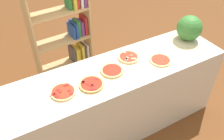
{
  "coord_description": "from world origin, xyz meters",
  "views": [
    {
      "loc": [
        -0.9,
        -1.59,
        2.39
      ],
      "look_at": [
        0.0,
        0.0,
        0.9
      ],
      "focal_mm": 38.75,
      "sensor_mm": 36.0,
      "label": 1
    }
  ],
  "objects_px": {
    "pizza_plain_2": "(112,71)",
    "pizza_plain_4": "(160,60)",
    "pizza_pepperoni_0": "(63,92)",
    "bookshelf": "(69,38)",
    "watermelon": "(189,28)",
    "pizza_mushroom_3": "(129,57)",
    "pizza_pepperoni_1": "(91,84)"
  },
  "relations": [
    {
      "from": "pizza_plain_2",
      "to": "pizza_plain_4",
      "type": "height_order",
      "value": "pizza_plain_2"
    },
    {
      "from": "pizza_pepperoni_0",
      "to": "bookshelf",
      "type": "height_order",
      "value": "bookshelf"
    },
    {
      "from": "watermelon",
      "to": "pizza_mushroom_3",
      "type": "bearing_deg",
      "value": 178.9
    },
    {
      "from": "pizza_plain_4",
      "to": "watermelon",
      "type": "height_order",
      "value": "watermelon"
    },
    {
      "from": "pizza_pepperoni_1",
      "to": "pizza_plain_4",
      "type": "relative_size",
      "value": 1.0
    },
    {
      "from": "pizza_pepperoni_1",
      "to": "pizza_plain_4",
      "type": "xyz_separation_m",
      "value": [
        0.78,
        -0.02,
        -0.0
      ]
    },
    {
      "from": "pizza_mushroom_3",
      "to": "watermelon",
      "type": "xyz_separation_m",
      "value": [
        0.8,
        -0.02,
        0.13
      ]
    },
    {
      "from": "pizza_plain_2",
      "to": "bookshelf",
      "type": "height_order",
      "value": "bookshelf"
    },
    {
      "from": "pizza_plain_4",
      "to": "bookshelf",
      "type": "distance_m",
      "value": 1.23
    },
    {
      "from": "pizza_plain_4",
      "to": "pizza_mushroom_3",
      "type": "bearing_deg",
      "value": 141.97
    },
    {
      "from": "pizza_pepperoni_1",
      "to": "pizza_pepperoni_0",
      "type": "bearing_deg",
      "value": 172.43
    },
    {
      "from": "watermelon",
      "to": "bookshelf",
      "type": "relative_size",
      "value": 0.19
    },
    {
      "from": "pizza_pepperoni_0",
      "to": "watermelon",
      "type": "height_order",
      "value": "watermelon"
    },
    {
      "from": "pizza_plain_2",
      "to": "pizza_plain_4",
      "type": "distance_m",
      "value": 0.53
    },
    {
      "from": "pizza_plain_4",
      "to": "watermelon",
      "type": "distance_m",
      "value": 0.59
    },
    {
      "from": "pizza_plain_4",
      "to": "watermelon",
      "type": "relative_size",
      "value": 0.79
    },
    {
      "from": "pizza_pepperoni_1",
      "to": "pizza_mushroom_3",
      "type": "xyz_separation_m",
      "value": [
        0.52,
        0.19,
        -0.0
      ]
    },
    {
      "from": "watermelon",
      "to": "pizza_pepperoni_0",
      "type": "bearing_deg",
      "value": -174.99
    },
    {
      "from": "pizza_plain_4",
      "to": "watermelon",
      "type": "xyz_separation_m",
      "value": [
        0.54,
        0.19,
        0.13
      ]
    },
    {
      "from": "pizza_plain_2",
      "to": "watermelon",
      "type": "relative_size",
      "value": 0.78
    },
    {
      "from": "pizza_pepperoni_0",
      "to": "pizza_plain_2",
      "type": "height_order",
      "value": "pizza_pepperoni_0"
    },
    {
      "from": "pizza_pepperoni_0",
      "to": "pizza_plain_2",
      "type": "bearing_deg",
      "value": 4.94
    },
    {
      "from": "bookshelf",
      "to": "watermelon",
      "type": "bearing_deg",
      "value": -37.37
    },
    {
      "from": "pizza_pepperoni_0",
      "to": "pizza_pepperoni_1",
      "type": "bearing_deg",
      "value": -7.57
    },
    {
      "from": "bookshelf",
      "to": "pizza_mushroom_3",
      "type": "bearing_deg",
      "value": -68.31
    },
    {
      "from": "pizza_plain_4",
      "to": "pizza_plain_2",
      "type": "bearing_deg",
      "value": 169.68
    },
    {
      "from": "pizza_pepperoni_0",
      "to": "watermelon",
      "type": "xyz_separation_m",
      "value": [
        1.58,
        0.14,
        0.13
      ]
    },
    {
      "from": "pizza_mushroom_3",
      "to": "watermelon",
      "type": "relative_size",
      "value": 0.79
    },
    {
      "from": "pizza_plain_2",
      "to": "bookshelf",
      "type": "relative_size",
      "value": 0.15
    },
    {
      "from": "pizza_mushroom_3",
      "to": "bookshelf",
      "type": "relative_size",
      "value": 0.15
    },
    {
      "from": "pizza_pepperoni_0",
      "to": "pizza_plain_4",
      "type": "xyz_separation_m",
      "value": [
        1.04,
        -0.05,
        -0.0
      ]
    },
    {
      "from": "pizza_plain_4",
      "to": "bookshelf",
      "type": "xyz_separation_m",
      "value": [
        -0.6,
        1.06,
        -0.13
      ]
    }
  ]
}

